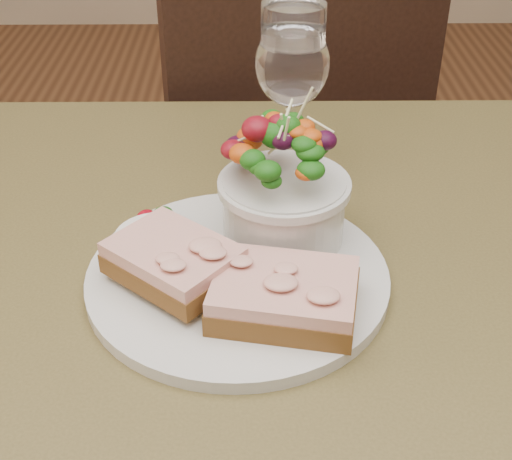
{
  "coord_description": "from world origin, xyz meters",
  "views": [
    {
      "loc": [
        0.01,
        -0.48,
        1.14
      ],
      "look_at": [
        0.02,
        0.01,
        0.81
      ],
      "focal_mm": 50.0,
      "sensor_mm": 36.0,
      "label": 1
    }
  ],
  "objects_px": {
    "cafe_table": "(239,374)",
    "sandwich_front": "(284,295)",
    "chair_far": "(268,256)",
    "wine_glass": "(292,68)",
    "ramekin": "(156,249)",
    "salad_bowl": "(284,182)",
    "sandwich_back": "(174,260)",
    "dinner_plate": "(238,277)"
  },
  "relations": [
    {
      "from": "cafe_table",
      "to": "sandwich_front",
      "type": "bearing_deg",
      "value": -45.52
    },
    {
      "from": "cafe_table",
      "to": "chair_far",
      "type": "relative_size",
      "value": 0.89
    },
    {
      "from": "wine_glass",
      "to": "ramekin",
      "type": "bearing_deg",
      "value": -124.19
    },
    {
      "from": "wine_glass",
      "to": "salad_bowl",
      "type": "bearing_deg",
      "value": -95.27
    },
    {
      "from": "cafe_table",
      "to": "chair_far",
      "type": "bearing_deg",
      "value": 86.01
    },
    {
      "from": "salad_bowl",
      "to": "wine_glass",
      "type": "relative_size",
      "value": 0.73
    },
    {
      "from": "sandwich_back",
      "to": "ramekin",
      "type": "bearing_deg",
      "value": 169.46
    },
    {
      "from": "cafe_table",
      "to": "wine_glass",
      "type": "xyz_separation_m",
      "value": [
        0.05,
        0.2,
        0.22
      ]
    },
    {
      "from": "sandwich_back",
      "to": "ramekin",
      "type": "xyz_separation_m",
      "value": [
        -0.02,
        0.02,
        -0.0
      ]
    },
    {
      "from": "cafe_table",
      "to": "ramekin",
      "type": "xyz_separation_m",
      "value": [
        -0.07,
        0.02,
        0.13
      ]
    },
    {
      "from": "cafe_table",
      "to": "ramekin",
      "type": "height_order",
      "value": "ramekin"
    },
    {
      "from": "dinner_plate",
      "to": "wine_glass",
      "type": "height_order",
      "value": "wine_glass"
    },
    {
      "from": "salad_bowl",
      "to": "dinner_plate",
      "type": "bearing_deg",
      "value": -128.14
    },
    {
      "from": "cafe_table",
      "to": "dinner_plate",
      "type": "relative_size",
      "value": 3.01
    },
    {
      "from": "cafe_table",
      "to": "sandwich_front",
      "type": "xyz_separation_m",
      "value": [
        0.04,
        -0.04,
        0.13
      ]
    },
    {
      "from": "sandwich_front",
      "to": "ramekin",
      "type": "height_order",
      "value": "ramekin"
    },
    {
      "from": "dinner_plate",
      "to": "sandwich_back",
      "type": "xyz_separation_m",
      "value": [
        -0.05,
        -0.01,
        0.03
      ]
    },
    {
      "from": "cafe_table",
      "to": "sandwich_back",
      "type": "height_order",
      "value": "sandwich_back"
    },
    {
      "from": "dinner_plate",
      "to": "sandwich_front",
      "type": "distance_m",
      "value": 0.07
    },
    {
      "from": "ramekin",
      "to": "salad_bowl",
      "type": "relative_size",
      "value": 0.51
    },
    {
      "from": "wine_glass",
      "to": "chair_far",
      "type": "bearing_deg",
      "value": 90.96
    },
    {
      "from": "salad_bowl",
      "to": "chair_far",
      "type": "bearing_deg",
      "value": 89.53
    },
    {
      "from": "chair_far",
      "to": "sandwich_front",
      "type": "bearing_deg",
      "value": 72.73
    },
    {
      "from": "sandwich_front",
      "to": "sandwich_back",
      "type": "bearing_deg",
      "value": 168.27
    },
    {
      "from": "sandwich_back",
      "to": "salad_bowl",
      "type": "height_order",
      "value": "salad_bowl"
    },
    {
      "from": "cafe_table",
      "to": "dinner_plate",
      "type": "bearing_deg",
      "value": 90.16
    },
    {
      "from": "ramekin",
      "to": "wine_glass",
      "type": "relative_size",
      "value": 0.37
    },
    {
      "from": "chair_far",
      "to": "sandwich_back",
      "type": "distance_m",
      "value": 0.84
    },
    {
      "from": "chair_far",
      "to": "dinner_plate",
      "type": "xyz_separation_m",
      "value": [
        -0.05,
        -0.66,
        0.46
      ]
    },
    {
      "from": "chair_far",
      "to": "wine_glass",
      "type": "relative_size",
      "value": 5.14
    },
    {
      "from": "sandwich_back",
      "to": "wine_glass",
      "type": "bearing_deg",
      "value": 102.25
    },
    {
      "from": "sandwich_back",
      "to": "salad_bowl",
      "type": "relative_size",
      "value": 1.02
    },
    {
      "from": "cafe_table",
      "to": "salad_bowl",
      "type": "relative_size",
      "value": 6.3
    },
    {
      "from": "chair_far",
      "to": "sandwich_front",
      "type": "distance_m",
      "value": 0.86
    },
    {
      "from": "cafe_table",
      "to": "chair_far",
      "type": "distance_m",
      "value": 0.76
    },
    {
      "from": "sandwich_back",
      "to": "wine_glass",
      "type": "relative_size",
      "value": 0.74
    },
    {
      "from": "salad_bowl",
      "to": "wine_glass",
      "type": "bearing_deg",
      "value": 84.73
    },
    {
      "from": "dinner_plate",
      "to": "sandwich_back",
      "type": "relative_size",
      "value": 2.06
    },
    {
      "from": "sandwich_back",
      "to": "wine_glass",
      "type": "xyz_separation_m",
      "value": [
        0.11,
        0.21,
        0.09
      ]
    },
    {
      "from": "sandwich_front",
      "to": "wine_glass",
      "type": "distance_m",
      "value": 0.26
    },
    {
      "from": "wine_glass",
      "to": "dinner_plate",
      "type": "bearing_deg",
      "value": -105.96
    },
    {
      "from": "salad_bowl",
      "to": "wine_glass",
      "type": "height_order",
      "value": "wine_glass"
    }
  ]
}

